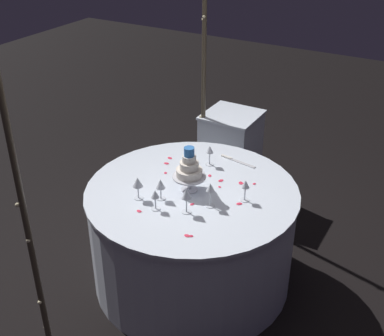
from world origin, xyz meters
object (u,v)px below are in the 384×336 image
at_px(wine_glass_2, 155,196).
at_px(wine_glass_5, 210,151).
at_px(wine_glass_1, 210,189).
at_px(wine_glass_0, 138,183).
at_px(main_table, 192,235).
at_px(decorative_arch, 130,80).
at_px(tiered_cake, 189,169).
at_px(cake_knife, 235,160).
at_px(wine_glass_3, 160,185).
at_px(wine_glass_6, 186,194).
at_px(wine_glass_4, 245,186).
at_px(side_table, 230,155).

bearing_deg(wine_glass_2, wine_glass_5, -1.88).
bearing_deg(wine_glass_1, wine_glass_0, 108.77).
bearing_deg(wine_glass_2, main_table, -15.14).
height_order(main_table, wine_glass_5, wine_glass_5).
bearing_deg(decorative_arch, tiered_cake, -91.62).
height_order(wine_glass_1, cake_knife, wine_glass_1).
bearing_deg(tiered_cake, wine_glass_3, 149.88).
distance_m(wine_glass_1, wine_glass_6, 0.16).
relative_size(decorative_arch, wine_glass_3, 15.30).
bearing_deg(wine_glass_4, wine_glass_1, 136.43).
bearing_deg(cake_knife, wine_glass_5, 135.22).
relative_size(wine_glass_2, wine_glass_6, 0.79).
xyz_separation_m(tiered_cake, wine_glass_6, (-0.23, -0.11, -0.03)).
height_order(tiered_cake, wine_glass_1, tiered_cake).
bearing_deg(wine_glass_1, tiered_cake, 64.44).
bearing_deg(tiered_cake, wine_glass_1, -115.56).
bearing_deg(wine_glass_4, wine_glass_0, 117.91).
bearing_deg(wine_glass_5, wine_glass_6, -165.00).
xyz_separation_m(wine_glass_0, wine_glass_5, (0.62, -0.18, -0.01)).
height_order(wine_glass_0, wine_glass_3, wine_glass_0).
relative_size(main_table, tiered_cake, 4.52).
height_order(wine_glass_0, wine_glass_1, wine_glass_1).
height_order(main_table, side_table, side_table).
bearing_deg(wine_glass_5, cake_knife, -44.78).
bearing_deg(decorative_arch, wine_glass_0, -141.16).
bearing_deg(wine_glass_3, wine_glass_2, -163.04).
bearing_deg(wine_glass_3, side_table, 6.50).
bearing_deg(wine_glass_6, main_table, 22.34).
height_order(wine_glass_0, wine_glass_6, wine_glass_6).
distance_m(wine_glass_0, wine_glass_5, 0.65).
bearing_deg(wine_glass_6, wine_glass_0, 92.96).
xyz_separation_m(wine_glass_6, cake_knife, (0.74, 0.02, -0.12)).
distance_m(main_table, wine_glass_5, 0.60).
bearing_deg(wine_glass_2, wine_glass_3, 16.96).
distance_m(side_table, wine_glass_0, 1.50).
relative_size(side_table, wine_glass_5, 5.36).
height_order(main_table, wine_glass_1, wine_glass_1).
xyz_separation_m(main_table, wine_glass_6, (-0.24, -0.10, 0.50)).
relative_size(wine_glass_4, cake_knife, 0.50).
bearing_deg(wine_glass_1, wine_glass_4, -43.57).
bearing_deg(tiered_cake, side_table, 12.44).
distance_m(wine_glass_0, cake_knife, 0.83).
distance_m(decorative_arch, wine_glass_0, 0.65).
xyz_separation_m(main_table, wine_glass_3, (-0.19, 0.12, 0.48)).
xyz_separation_m(wine_glass_0, wine_glass_4, (0.32, -0.60, -0.01)).
relative_size(side_table, wine_glass_2, 5.90).
xyz_separation_m(wine_glass_2, wine_glass_6, (0.06, -0.18, 0.03)).
height_order(wine_glass_4, cake_knife, wine_glass_4).
bearing_deg(wine_glass_1, decorative_arch, 80.24).
xyz_separation_m(tiered_cake, wine_glass_2, (-0.30, 0.07, -0.06)).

